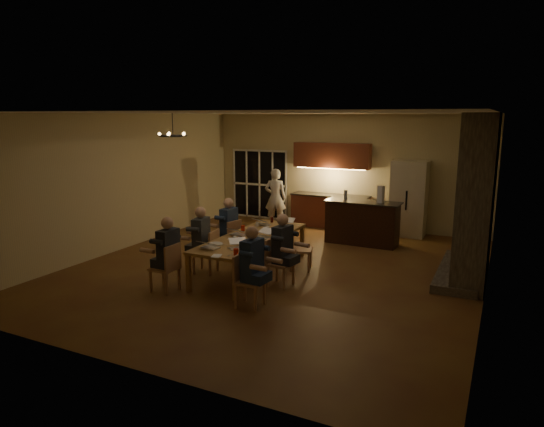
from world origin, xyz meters
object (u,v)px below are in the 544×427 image
(person_left_near, at_px, (169,254))
(redcup_mid, at_px, (243,228))
(bar_bottle, at_px, (346,195))
(refrigerator, at_px, (409,198))
(laptop_a, at_px, (210,242))
(mug_mid, at_px, (267,229))
(standing_person, at_px, (275,198))
(plate_far, at_px, (285,230))
(can_right, at_px, (274,232))
(plate_near, at_px, (255,244))
(person_right_near, at_px, (252,267))
(chair_right_far, at_px, (301,249))
(laptop_e, at_px, (263,220))
(chair_right_mid, at_px, (280,263))
(laptop_f, at_px, (286,221))
(mug_back, at_px, (257,224))
(plate_left, at_px, (215,244))
(person_left_far, at_px, (229,229))
(laptop_b, at_px, (239,243))
(laptop_c, at_px, (239,230))
(chair_left_far, at_px, (228,239))
(redcup_near, at_px, (236,252))
(laptop_d, at_px, (263,232))
(bar_island, at_px, (362,223))
(dining_table, at_px, (252,254))
(mug_front, at_px, (235,239))
(chair_left_mid, at_px, (205,251))
(bar_blender, at_px, (381,194))
(person_left_mid, at_px, (201,241))
(chair_left_near, at_px, (164,268))
(person_right_mid, at_px, (282,250))
(chandelier, at_px, (173,136))

(person_left_near, relative_size, redcup_mid, 11.50)
(bar_bottle, bearing_deg, refrigerator, 45.31)
(person_left_near, bearing_deg, laptop_a, 133.24)
(person_left_near, relative_size, mug_mid, 13.80)
(bar_bottle, bearing_deg, mug_mid, -107.94)
(standing_person, xyz_separation_m, plate_far, (1.75, -3.21, -0.08))
(can_right, bearing_deg, bar_bottle, 78.09)
(person_left_near, height_order, plate_near, person_left_near)
(person_right_near, bearing_deg, person_left_near, 95.84)
(chair_right_far, height_order, mug_mid, chair_right_far)
(laptop_e, bearing_deg, chair_right_mid, 143.92)
(laptop_f, height_order, mug_back, laptop_f)
(laptop_e, xyz_separation_m, plate_near, (0.62, -1.56, -0.10))
(laptop_e, bearing_deg, plate_left, 105.61)
(person_left_far, bearing_deg, laptop_b, 39.92)
(plate_far, bearing_deg, laptop_c, -133.44)
(chair_left_far, bearing_deg, mug_back, 125.46)
(person_left_near, distance_m, can_right, 2.30)
(chair_left_far, height_order, person_right_near, person_right_near)
(redcup_near, bearing_deg, mug_mid, 99.54)
(chair_left_far, height_order, standing_person, standing_person)
(chair_right_far, height_order, laptop_d, laptop_d)
(person_right_near, bearing_deg, bar_island, -1.35)
(person_left_far, xyz_separation_m, laptop_a, (0.63, -1.72, 0.17))
(chair_right_far, relative_size, laptop_d, 2.78)
(person_right_near, distance_m, laptop_c, 1.97)
(dining_table, bearing_deg, chair_right_far, 33.74)
(laptop_e, bearing_deg, laptop_b, 121.51)
(chair_right_mid, bearing_deg, mug_mid, 42.62)
(laptop_d, xyz_separation_m, mug_front, (-0.37, -0.49, -0.06))
(chair_left_mid, xyz_separation_m, chair_left_far, (-0.10, 1.05, 0.00))
(chair_left_far, bearing_deg, laptop_d, 75.72)
(standing_person, distance_m, laptop_a, 5.16)
(chair_left_far, distance_m, laptop_f, 1.35)
(bar_island, distance_m, bar_blender, 0.87)
(chair_right_mid, distance_m, standing_person, 4.97)
(chair_right_mid, relative_size, standing_person, 0.53)
(person_left_mid, bearing_deg, chair_right_far, 114.53)
(bar_island, xyz_separation_m, mug_front, (-1.52, -3.64, 0.26))
(standing_person, relative_size, plate_near, 6.15)
(bar_island, xyz_separation_m, laptop_b, (-1.18, -4.08, 0.32))
(chair_left_near, distance_m, laptop_d, 2.08)
(chair_right_far, relative_size, plate_far, 3.51)
(person_right_mid, distance_m, standing_person, 4.94)
(chandelier, relative_size, can_right, 4.65)
(chair_right_mid, bearing_deg, plate_far, 26.56)
(chair_left_mid, relative_size, bar_blender, 2.12)
(refrigerator, height_order, person_right_mid, refrigerator)
(redcup_mid, bearing_deg, chair_right_far, 11.15)
(chair_right_far, xyz_separation_m, plate_left, (-1.17, -1.41, 0.31))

